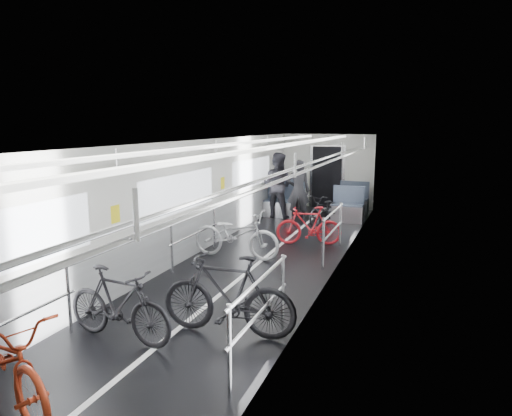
{
  "coord_description": "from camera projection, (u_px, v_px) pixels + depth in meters",
  "views": [
    {
      "loc": [
        2.99,
        -7.73,
        2.73
      ],
      "look_at": [
        0.0,
        0.31,
        1.14
      ],
      "focal_mm": 32.0,
      "sensor_mm": 36.0,
      "label": 1
    }
  ],
  "objects": [
    {
      "name": "car_shell",
      "position": [
        279.0,
        197.0,
        10.09
      ],
      "size": [
        3.02,
        14.01,
        2.41
      ],
      "color": "black",
      "rests_on": "ground"
    },
    {
      "name": "bike_left_near",
      "position": [
        3.0,
        358.0,
        4.41
      ],
      "size": [
        2.01,
        1.27,
        1.0
      ],
      "primitive_type": "imported",
      "rotation": [
        0.0,
        0.0,
        1.22
      ],
      "color": "#A02C13",
      "rests_on": "floor"
    },
    {
      "name": "bike_left_mid",
      "position": [
        118.0,
        305.0,
        5.75
      ],
      "size": [
        1.65,
        0.59,
        0.97
      ],
      "primitive_type": "imported",
      "rotation": [
        0.0,
        0.0,
        1.48
      ],
      "color": "black",
      "rests_on": "floor"
    },
    {
      "name": "bike_left_far",
      "position": [
        236.0,
        234.0,
        9.35
      ],
      "size": [
        1.89,
        0.68,
        0.99
      ],
      "primitive_type": "imported",
      "rotation": [
        0.0,
        0.0,
        1.56
      ],
      "color": "#B6B7BB",
      "rests_on": "floor"
    },
    {
      "name": "bike_right_near",
      "position": [
        228.0,
        295.0,
        5.91
      ],
      "size": [
        1.86,
        0.64,
        1.1
      ],
      "primitive_type": "imported",
      "rotation": [
        0.0,
        0.0,
        -1.5
      ],
      "color": "black",
      "rests_on": "floor"
    },
    {
      "name": "bike_right_far",
      "position": [
        309.0,
        226.0,
        10.37
      ],
      "size": [
        1.54,
        0.79,
        0.89
      ],
      "primitive_type": "imported",
      "rotation": [
        0.0,
        0.0,
        -1.3
      ],
      "color": "red",
      "rests_on": "floor"
    },
    {
      "name": "bike_aisle",
      "position": [
        325.0,
        209.0,
        12.49
      ],
      "size": [
        0.96,
        1.7,
        0.85
      ],
      "primitive_type": "imported",
      "rotation": [
        0.0,
        0.0,
        -0.26
      ],
      "color": "black",
      "rests_on": "floor"
    },
    {
      "name": "person_standing",
      "position": [
        298.0,
        191.0,
        12.77
      ],
      "size": [
        0.72,
        0.56,
        1.75
      ],
      "primitive_type": "imported",
      "rotation": [
        0.0,
        0.0,
        3.38
      ],
      "color": "black",
      "rests_on": "floor"
    },
    {
      "name": "person_seated",
      "position": [
        277.0,
        185.0,
        13.34
      ],
      "size": [
        1.0,
        0.82,
        1.91
      ],
      "primitive_type": "imported",
      "rotation": [
        0.0,
        0.0,
        3.04
      ],
      "color": "#28282F",
      "rests_on": "floor"
    }
  ]
}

